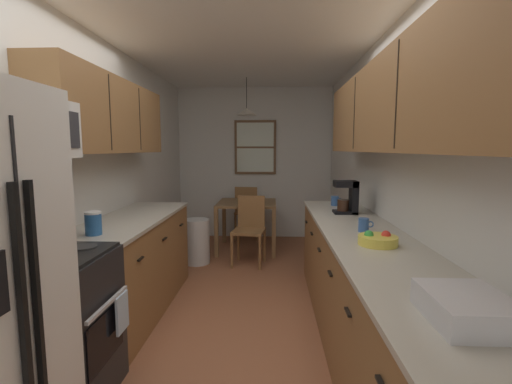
# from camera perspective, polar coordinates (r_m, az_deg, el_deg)

# --- Properties ---
(ground_plane) EXTENTS (12.00, 12.00, 0.00)m
(ground_plane) POSITION_cam_1_polar(r_m,az_deg,el_deg) (3.84, -2.17, -16.47)
(ground_plane) COLOR #995B3D
(wall_left) EXTENTS (0.10, 9.00, 2.55)m
(wall_left) POSITION_cam_1_polar(r_m,az_deg,el_deg) (3.89, -22.52, 2.71)
(wall_left) COLOR silver
(wall_left) RESTS_ON ground
(wall_right) EXTENTS (0.10, 9.00, 2.55)m
(wall_right) POSITION_cam_1_polar(r_m,az_deg,el_deg) (3.68, 19.23, 2.63)
(wall_right) COLOR silver
(wall_right) RESTS_ON ground
(wall_back) EXTENTS (4.40, 0.10, 2.55)m
(wall_back) POSITION_cam_1_polar(r_m,az_deg,el_deg) (6.18, -0.17, 4.59)
(wall_back) COLOR silver
(wall_back) RESTS_ON ground
(ceiling_slab) EXTENTS (4.40, 9.00, 0.08)m
(ceiling_slab) POSITION_cam_1_polar(r_m,az_deg,el_deg) (3.68, -2.37, 23.71)
(ceiling_slab) COLOR white
(stove_range) EXTENTS (0.66, 0.62, 1.10)m
(stove_range) POSITION_cam_1_polar(r_m,az_deg,el_deg) (2.56, -29.70, -18.31)
(stove_range) COLOR black
(stove_range) RESTS_ON ground
(microwave_over_range) EXTENTS (0.39, 0.62, 0.34)m
(microwave_over_range) POSITION_cam_1_polar(r_m,az_deg,el_deg) (2.40, -33.70, 8.50)
(microwave_over_range) COLOR white
(counter_left) EXTENTS (0.64, 1.84, 0.90)m
(counter_left) POSITION_cam_1_polar(r_m,az_deg,el_deg) (3.59, -19.09, -10.86)
(counter_left) COLOR olive
(counter_left) RESTS_ON ground
(upper_cabinets_left) EXTENTS (0.33, 1.92, 0.64)m
(upper_cabinets_left) POSITION_cam_1_polar(r_m,az_deg,el_deg) (3.45, -22.50, 11.09)
(upper_cabinets_left) COLOR olive
(counter_right) EXTENTS (0.64, 3.40, 0.90)m
(counter_right) POSITION_cam_1_polar(r_m,az_deg,el_deg) (2.89, 17.04, -15.20)
(counter_right) COLOR olive
(counter_right) RESTS_ON ground
(upper_cabinets_right) EXTENTS (0.33, 3.08, 0.63)m
(upper_cabinets_right) POSITION_cam_1_polar(r_m,az_deg,el_deg) (2.69, 21.31, 12.68)
(upper_cabinets_right) COLOR olive
(dining_table) EXTENTS (0.86, 0.87, 0.73)m
(dining_table) POSITION_cam_1_polar(r_m,az_deg,el_deg) (5.38, -1.46, -2.81)
(dining_table) COLOR brown
(dining_table) RESTS_ON ground
(dining_chair_near) EXTENTS (0.45, 0.45, 0.90)m
(dining_chair_near) POSITION_cam_1_polar(r_m,az_deg,el_deg) (4.77, -1.02, -5.51)
(dining_chair_near) COLOR olive
(dining_chair_near) RESTS_ON ground
(dining_chair_far) EXTENTS (0.44, 0.44, 0.90)m
(dining_chair_far) POSITION_cam_1_polar(r_m,az_deg,el_deg) (6.03, -1.43, -2.87)
(dining_chair_far) COLOR olive
(dining_chair_far) RESTS_ON ground
(pendant_light) EXTENTS (0.29, 0.29, 0.54)m
(pendant_light) POSITION_cam_1_polar(r_m,az_deg,el_deg) (5.33, -1.50, 12.70)
(pendant_light) COLOR black
(back_window) EXTENTS (0.70, 0.05, 0.91)m
(back_window) POSITION_cam_1_polar(r_m,az_deg,el_deg) (6.10, -0.12, 7.14)
(back_window) COLOR brown
(trash_bin) EXTENTS (0.34, 0.34, 0.60)m
(trash_bin) POSITION_cam_1_polar(r_m,az_deg,el_deg) (4.87, -9.40, -7.77)
(trash_bin) COLOR silver
(trash_bin) RESTS_ON ground
(storage_canister) EXTENTS (0.12, 0.12, 0.17)m
(storage_canister) POSITION_cam_1_polar(r_m,az_deg,el_deg) (2.86, -24.54, -4.56)
(storage_canister) COLOR #265999
(storage_canister) RESTS_ON counter_left
(dish_towel) EXTENTS (0.02, 0.16, 0.24)m
(dish_towel) POSITION_cam_1_polar(r_m,az_deg,el_deg) (2.52, -20.59, -17.57)
(dish_towel) COLOR silver
(coffee_maker) EXTENTS (0.22, 0.18, 0.32)m
(coffee_maker) POSITION_cam_1_polar(r_m,az_deg,el_deg) (3.57, 14.56, -0.68)
(coffee_maker) COLOR black
(coffee_maker) RESTS_ON counter_right
(mug_by_coffeemaker) EXTENTS (0.12, 0.08, 0.10)m
(mug_by_coffeemaker) POSITION_cam_1_polar(r_m,az_deg,el_deg) (4.04, 12.51, -1.39)
(mug_by_coffeemaker) COLOR #335999
(mug_by_coffeemaker) RESTS_ON counter_right
(mug_spare) EXTENTS (0.12, 0.08, 0.10)m
(mug_spare) POSITION_cam_1_polar(r_m,az_deg,el_deg) (2.83, 16.83, -5.06)
(mug_spare) COLOR #335999
(mug_spare) RESTS_ON counter_right
(fruit_bowl) EXTENTS (0.25, 0.25, 0.09)m
(fruit_bowl) POSITION_cam_1_polar(r_m,az_deg,el_deg) (2.48, 18.86, -7.18)
(fruit_bowl) COLOR #E5D14C
(fruit_bowl) RESTS_ON counter_right
(dish_rack) EXTENTS (0.28, 0.34, 0.10)m
(dish_rack) POSITION_cam_1_polar(r_m,az_deg,el_deg) (1.56, 30.71, -15.65)
(dish_rack) COLOR silver
(dish_rack) RESTS_ON counter_right
(table_serving_bowl) EXTENTS (0.21, 0.21, 0.06)m
(table_serving_bowl) POSITION_cam_1_polar(r_m,az_deg,el_deg) (5.30, -0.97, -1.38)
(table_serving_bowl) COLOR #4C7299
(table_serving_bowl) RESTS_ON dining_table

